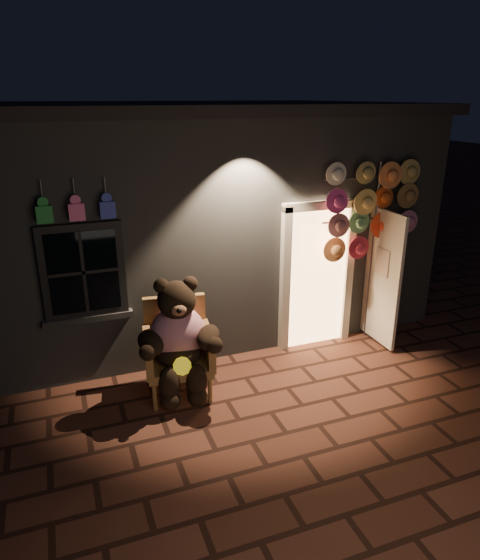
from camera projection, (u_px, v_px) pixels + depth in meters
ground at (271, 412)px, 5.97m from camera, size 60.00×60.00×0.00m
shop_building at (183, 205)px, 8.87m from camera, size 7.30×5.95×3.51m
wicker_armchair at (178, 347)px, 6.26m from camera, size 0.91×0.84×1.20m
teddy_bear at (179, 339)px, 6.05m from camera, size 1.09×0.91×1.51m
hat_rack at (370, 208)px, 7.05m from camera, size 1.53×0.22×2.71m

